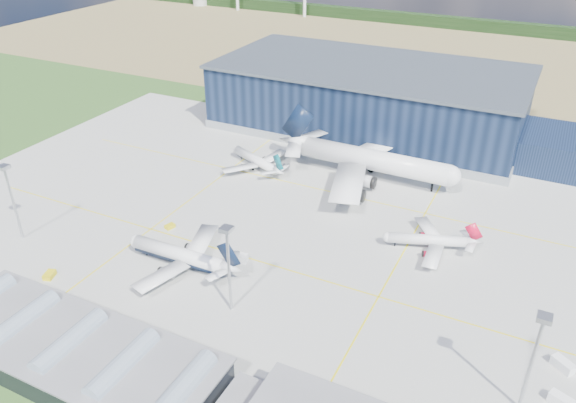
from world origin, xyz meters
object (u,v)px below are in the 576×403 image
(light_mast_center, at_px, (228,256))
(airliner_navy, at_px, (178,248))
(gse_van_a, at_px, (238,257))
(gse_tug_b, at_px, (170,226))
(gse_van_b, at_px, (563,365))
(light_mast_west, at_px, (10,190))
(hangar, at_px, (376,101))
(gse_van_c, at_px, (561,401))
(gse_tug_a, at_px, (49,275))
(airliner_red, at_px, (428,235))
(airliner_widebody, at_px, (374,150))
(light_mast_east, at_px, (536,348))
(airliner_regional, at_px, (256,156))
(gse_tug_c, at_px, (292,152))

(light_mast_center, distance_m, airliner_navy, 25.13)
(gse_van_a, bearing_deg, gse_tug_b, 70.36)
(gse_tug_b, height_order, gse_van_b, gse_van_b)
(light_mast_west, bearing_deg, gse_van_a, 16.10)
(hangar, relative_size, gse_van_c, 31.83)
(light_mast_west, xyz_separation_m, gse_tug_a, (21.54, -10.23, -14.70))
(gse_tug_b, bearing_deg, gse_tug_a, -94.66)
(light_mast_center, bearing_deg, airliner_red, 52.78)
(airliner_navy, xyz_separation_m, gse_tug_a, (-27.08, -19.21, -5.01))
(airliner_widebody, relative_size, gse_van_b, 13.79)
(airliner_navy, height_order, gse_van_b, airliner_navy)
(light_mast_east, distance_m, gse_van_b, 21.57)
(light_mast_west, distance_m, gse_van_b, 143.29)
(airliner_navy, bearing_deg, airliner_regional, -80.38)
(light_mast_west, relative_size, airliner_regional, 0.79)
(hangar, xyz_separation_m, airliner_navy, (-14.19, -115.82, -5.88))
(gse_tug_c, bearing_deg, airliner_navy, -61.37)
(gse_tug_a, xyz_separation_m, gse_tug_b, (13.19, 33.26, -0.12))
(airliner_red, bearing_deg, airliner_widebody, -70.85)
(airliner_regional, distance_m, gse_tug_c, 18.16)
(light_mast_east, height_order, airliner_red, light_mast_east)
(light_mast_east, xyz_separation_m, airliner_navy, (-86.38, 8.98, -9.69))
(gse_van_c, bearing_deg, airliner_regional, 79.80)
(airliner_regional, xyz_separation_m, gse_van_a, (23.86, -52.32, -3.58))
(airliner_widebody, bearing_deg, airliner_red, -50.24)
(hangar, height_order, gse_tug_b, hangar)
(gse_tug_a, bearing_deg, gse_van_c, -11.61)
(light_mast_west, bearing_deg, gse_tug_a, -25.40)
(gse_van_b, bearing_deg, light_mast_center, 137.46)
(airliner_widebody, bearing_deg, gse_van_b, -44.70)
(gse_tug_b, bearing_deg, hangar, 91.54)
(airliner_regional, xyz_separation_m, gse_tug_a, (-15.87, -80.23, -3.99))
(light_mast_center, height_order, light_mast_east, same)
(light_mast_west, xyz_separation_m, gse_van_a, (61.26, 17.68, -14.30))
(airliner_red, relative_size, gse_tug_b, 9.72)
(airliner_red, bearing_deg, gse_tug_c, -53.01)
(airliner_regional, distance_m, gse_van_a, 57.61)
(hangar, distance_m, gse_tug_c, 44.13)
(airliner_regional, relative_size, gse_van_c, 6.35)
(light_mast_west, distance_m, light_mast_east, 135.00)
(light_mast_center, height_order, gse_van_c, light_mast_center)
(light_mast_west, height_order, gse_van_c, light_mast_west)
(gse_van_b, relative_size, gse_van_c, 1.05)
(gse_tug_c, relative_size, gse_van_c, 0.71)
(gse_tug_a, bearing_deg, light_mast_east, -13.30)
(gse_tug_a, bearing_deg, airliner_red, 15.57)
(gse_van_b, bearing_deg, gse_van_a, 123.78)
(hangar, height_order, gse_tug_a, hangar)
(airliner_widebody, bearing_deg, gse_tug_a, -120.76)
(airliner_navy, relative_size, gse_tug_b, 12.47)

